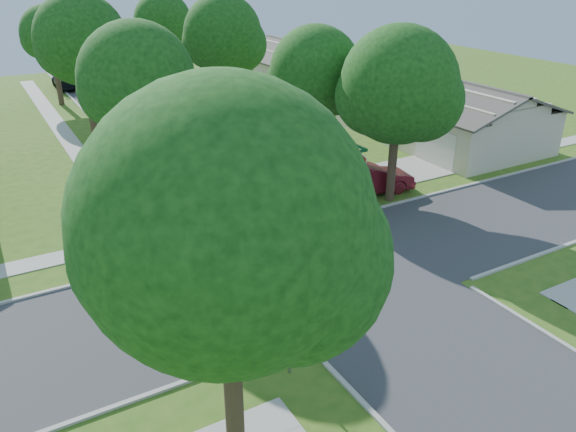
% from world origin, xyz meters
% --- Properties ---
extents(ground, '(100.00, 100.00, 0.00)m').
position_xyz_m(ground, '(0.00, 0.00, 0.00)').
color(ground, '#345E19').
rests_on(ground, ground).
extents(road_ns, '(7.00, 100.00, 0.02)m').
position_xyz_m(road_ns, '(0.00, 0.00, 0.00)').
color(road_ns, '#333335').
rests_on(road_ns, ground).
extents(sidewalk_ne, '(1.20, 40.00, 0.04)m').
position_xyz_m(sidewalk_ne, '(6.10, 26.00, 0.02)').
color(sidewalk_ne, '#9E9B91').
rests_on(sidewalk_ne, ground).
extents(sidewalk_nw, '(1.20, 40.00, 0.04)m').
position_xyz_m(sidewalk_nw, '(-6.10, 26.00, 0.02)').
color(sidewalk_nw, '#9E9B91').
rests_on(sidewalk_nw, ground).
extents(driveway, '(8.80, 3.60, 0.05)m').
position_xyz_m(driveway, '(7.90, 7.10, 0.03)').
color(driveway, '#9E9B91').
rests_on(driveway, ground).
extents(stop_sign_sw, '(1.05, 0.80, 2.98)m').
position_xyz_m(stop_sign_sw, '(-4.70, -4.70, 2.03)').
color(stop_sign_sw, gray).
rests_on(stop_sign_sw, ground).
extents(stop_sign_ne, '(1.05, 0.80, 2.98)m').
position_xyz_m(stop_sign_ne, '(4.70, 4.70, 2.03)').
color(stop_sign_ne, gray).
rests_on(stop_sign_ne, ground).
extents(tree_e_near, '(4.97, 4.80, 8.28)m').
position_xyz_m(tree_e_near, '(4.75, 9.01, 5.64)').
color(tree_e_near, '#38281C').
rests_on(tree_e_near, ground).
extents(tree_e_mid, '(5.59, 5.40, 9.21)m').
position_xyz_m(tree_e_mid, '(4.76, 21.01, 6.25)').
color(tree_e_mid, '#38281C').
rests_on(tree_e_mid, ground).
extents(tree_e_far, '(5.17, 5.00, 8.72)m').
position_xyz_m(tree_e_far, '(4.75, 34.01, 5.98)').
color(tree_e_far, '#38281C').
rests_on(tree_e_far, ground).
extents(tree_w_near, '(5.38, 5.20, 8.97)m').
position_xyz_m(tree_w_near, '(-4.64, 9.01, 6.12)').
color(tree_w_near, '#38281C').
rests_on(tree_w_near, ground).
extents(tree_w_mid, '(5.80, 5.60, 9.56)m').
position_xyz_m(tree_w_mid, '(-4.64, 21.01, 6.49)').
color(tree_w_mid, '#38281C').
rests_on(tree_w_mid, ground).
extents(tree_w_far, '(4.76, 4.60, 8.04)m').
position_xyz_m(tree_w_far, '(-4.65, 34.01, 5.51)').
color(tree_w_far, '#38281C').
rests_on(tree_w_far, ground).
extents(tree_sw_corner, '(6.21, 6.00, 9.55)m').
position_xyz_m(tree_sw_corner, '(-7.44, -6.99, 6.26)').
color(tree_sw_corner, '#38281C').
rests_on(tree_sw_corner, ground).
extents(tree_ne_corner, '(5.80, 5.60, 8.66)m').
position_xyz_m(tree_ne_corner, '(6.36, 4.21, 5.59)').
color(tree_ne_corner, '#38281C').
rests_on(tree_ne_corner, ground).
extents(house_ne_near, '(8.42, 13.60, 4.23)m').
position_xyz_m(house_ne_near, '(15.99, 11.00, 1.52)').
color(house_ne_near, beige).
rests_on(house_ne_near, ground).
extents(house_ne_far, '(8.42, 13.60, 4.23)m').
position_xyz_m(house_ne_far, '(15.99, 29.00, 1.52)').
color(house_ne_far, beige).
rests_on(house_ne_far, ground).
extents(car_driveway, '(4.85, 2.38, 1.53)m').
position_xyz_m(car_driveway, '(6.00, 5.50, 0.77)').
color(car_driveway, maroon).
rests_on(car_driveway, ground).
extents(car_curb_east, '(1.93, 4.29, 1.43)m').
position_xyz_m(car_curb_east, '(3.20, 26.38, 0.71)').
color(car_curb_east, black).
rests_on(car_curb_east, ground).
extents(car_curb_west, '(2.28, 5.14, 1.47)m').
position_xyz_m(car_curb_west, '(-3.20, 40.63, 0.73)').
color(car_curb_west, black).
rests_on(car_curb_west, ground).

